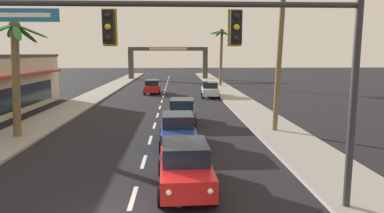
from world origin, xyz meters
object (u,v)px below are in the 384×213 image
(sedan_fifth_in_queue, at_px, (182,111))
(palm_right_second, at_px, (282,15))
(traffic_signal_mast, at_px, (238,49))
(sedan_third_in_queue, at_px, (178,129))
(palm_right_farthest, at_px, (221,47))
(palm_left_second, at_px, (15,61))
(town_gateway_arch, at_px, (168,58))
(sedan_parked_nearest_kerb, at_px, (210,89))
(sedan_lead_at_stop_bar, at_px, (185,166))
(sedan_oncoming_far, at_px, (152,87))

(sedan_fifth_in_queue, relative_size, palm_right_second, 0.45)
(traffic_signal_mast, distance_m, sedan_third_in_queue, 9.18)
(palm_right_second, distance_m, palm_right_farthest, 30.57)
(palm_left_second, xyz_separation_m, town_gateway_arch, (7.46, 46.77, -0.43))
(town_gateway_arch, bearing_deg, sedan_parked_nearest_kerb, -79.39)
(palm_right_second, bearing_deg, sedan_lead_at_stop_bar, -123.89)
(sedan_fifth_in_queue, xyz_separation_m, palm_right_farthest, (6.24, 27.38, 4.90))
(sedan_lead_at_stop_bar, height_order, sedan_oncoming_far, same)
(sedan_fifth_in_queue, distance_m, town_gateway_arch, 42.85)
(sedan_parked_nearest_kerb, bearing_deg, sedan_third_in_queue, -100.18)
(sedan_parked_nearest_kerb, bearing_deg, traffic_signal_mast, -93.96)
(palm_right_farthest, bearing_deg, palm_left_second, -116.35)
(palm_left_second, xyz_separation_m, palm_right_farthest, (15.58, 31.45, 1.35))
(palm_left_second, height_order, palm_right_farthest, palm_right_farthest)
(sedan_parked_nearest_kerb, xyz_separation_m, palm_left_second, (-12.72, -18.69, 3.55))
(traffic_signal_mast, distance_m, sedan_lead_at_stop_bar, 4.82)
(sedan_lead_at_stop_bar, bearing_deg, palm_left_second, 139.20)
(palm_left_second, height_order, town_gateway_arch, palm_left_second)
(sedan_fifth_in_queue, bearing_deg, sedan_third_in_queue, -93.07)
(town_gateway_arch, bearing_deg, palm_left_second, -99.06)
(palm_right_second, distance_m, town_gateway_arch, 46.61)
(sedan_lead_at_stop_bar, height_order, palm_right_farthest, palm_right_farthest)
(sedan_oncoming_far, xyz_separation_m, sedan_parked_nearest_kerb, (6.70, -3.69, 0.00))
(sedan_oncoming_far, xyz_separation_m, town_gateway_arch, (1.44, 24.39, 3.12))
(sedan_third_in_queue, relative_size, palm_right_second, 0.45)
(traffic_signal_mast, bearing_deg, palm_right_farthest, 83.34)
(sedan_oncoming_far, bearing_deg, sedan_third_in_queue, -82.99)
(palm_right_second, bearing_deg, sedan_fifth_in_queue, 151.71)
(sedan_lead_at_stop_bar, xyz_separation_m, palm_right_second, (5.97, 8.89, 6.22))
(palm_right_farthest, bearing_deg, sedan_lead_at_stop_bar, -99.13)
(traffic_signal_mast, xyz_separation_m, sedan_fifth_in_queue, (-1.40, 14.05, -4.12))
(traffic_signal_mast, distance_m, sedan_fifth_in_queue, 14.71)
(sedan_parked_nearest_kerb, relative_size, palm_left_second, 0.67)
(sedan_fifth_in_queue, bearing_deg, sedan_parked_nearest_kerb, 76.97)
(palm_right_second, bearing_deg, sedan_oncoming_far, 113.18)
(traffic_signal_mast, height_order, palm_right_farthest, palm_right_farthest)
(palm_right_second, xyz_separation_m, town_gateway_arch, (-7.75, 45.86, -3.10))
(palm_right_farthest, relative_size, town_gateway_arch, 0.56)
(town_gateway_arch, bearing_deg, sedan_oncoming_far, -93.37)
(sedan_lead_at_stop_bar, bearing_deg, sedan_third_in_queue, 92.16)
(sedan_third_in_queue, bearing_deg, sedan_oncoming_far, 97.01)
(sedan_lead_at_stop_bar, distance_m, palm_right_farthest, 40.23)
(sedan_third_in_queue, xyz_separation_m, sedan_oncoming_far, (-2.99, 24.33, 0.00))
(sedan_parked_nearest_kerb, relative_size, town_gateway_arch, 0.30)
(traffic_signal_mast, height_order, town_gateway_arch, traffic_signal_mast)
(sedan_third_in_queue, distance_m, town_gateway_arch, 48.84)
(sedan_third_in_queue, xyz_separation_m, sedan_parked_nearest_kerb, (3.70, 20.64, 0.00))
(sedan_third_in_queue, relative_size, palm_left_second, 0.67)
(sedan_lead_at_stop_bar, distance_m, sedan_fifth_in_queue, 12.05)
(sedan_fifth_in_queue, relative_size, sedan_oncoming_far, 1.00)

